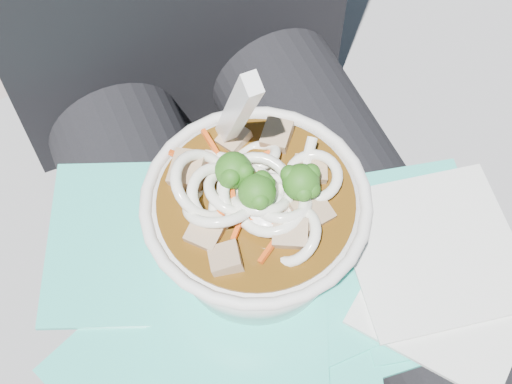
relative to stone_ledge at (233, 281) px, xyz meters
name	(u,v)px	position (x,y,z in m)	size (l,w,h in m)	color
stone_ledge	(233,281)	(0.00, 0.00, 0.00)	(1.00, 0.50, 0.46)	slate
lap	(288,288)	(0.00, -0.15, 0.30)	(0.31, 0.48, 0.14)	black
person_body	(247,194)	(0.00, -0.06, 0.32)	(0.34, 0.94, 1.00)	black
plastic_bag	(258,293)	(-0.04, -0.17, 0.37)	(0.38, 0.32, 0.01)	#2DBEAA
napkins	(441,273)	(0.10, -0.22, 0.38)	(0.17, 0.20, 0.01)	silver
udon_bowl	(256,221)	(-0.03, -0.14, 0.44)	(0.16, 0.16, 0.21)	white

